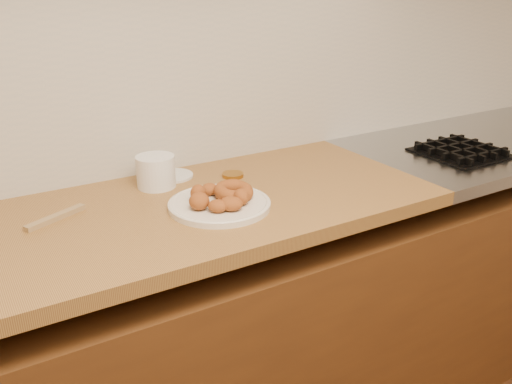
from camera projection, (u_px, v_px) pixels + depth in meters
wall_back at (193, 18)px, 1.61m from camera, size 4.00×0.02×2.70m
base_cabinet at (248, 340)px, 1.72m from camera, size 3.60×0.60×0.77m
butcher_block at (0, 253)px, 1.23m from camera, size 2.30×0.62×0.04m
stovetop at (504, 139)px, 2.09m from camera, size 1.30×0.62×0.04m
backsplash at (197, 69)px, 1.66m from camera, size 3.60×0.02×0.60m
donut_plate at (220, 205)px, 1.42m from camera, size 0.27×0.27×0.02m
ring_donut at (233, 191)px, 1.44m from camera, size 0.15×0.15×0.05m
fried_dough_chunks at (216, 199)px, 1.39m from camera, size 0.17×0.18×0.05m
plastic_tub at (156, 172)px, 1.55m from camera, size 0.12×0.12×0.09m
tub_lid at (173, 176)px, 1.64m from camera, size 0.14×0.14×0.01m
brass_jar_lid at (233, 175)px, 1.64m from camera, size 0.07×0.07×0.01m
wooden_utensil at (56, 217)px, 1.35m from camera, size 0.16×0.09×0.01m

